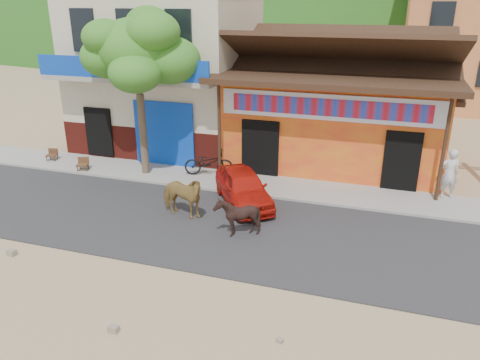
# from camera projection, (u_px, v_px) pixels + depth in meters

# --- Properties ---
(ground) EXTENTS (120.00, 120.00, 0.00)m
(ground) POSITION_uv_depth(u_px,v_px,m) (200.00, 275.00, 11.48)
(ground) COLOR #9E825B
(ground) RESTS_ON ground
(road) EXTENTS (60.00, 5.00, 0.04)m
(road) POSITION_uv_depth(u_px,v_px,m) (232.00, 229.00, 13.69)
(road) COLOR #28282B
(road) RESTS_ON ground
(sidewalk) EXTENTS (60.00, 2.00, 0.12)m
(sidewalk) POSITION_uv_depth(u_px,v_px,m) (263.00, 186.00, 16.79)
(sidewalk) COLOR gray
(sidewalk) RESTS_ON ground
(dance_club) EXTENTS (8.00, 6.00, 3.60)m
(dance_club) POSITION_uv_depth(u_px,v_px,m) (337.00, 117.00, 19.14)
(dance_club) COLOR orange
(dance_club) RESTS_ON ground
(cafe_building) EXTENTS (7.00, 6.00, 7.00)m
(cafe_building) POSITION_uv_depth(u_px,v_px,m) (168.00, 67.00, 20.65)
(cafe_building) COLOR beige
(cafe_building) RESTS_ON ground
(tree) EXTENTS (3.00, 3.00, 6.00)m
(tree) POSITION_uv_depth(u_px,v_px,m) (140.00, 94.00, 16.81)
(tree) COLOR #2D721E
(tree) RESTS_ON sidewalk
(cow_tan) EXTENTS (1.73, 1.03, 1.37)m
(cow_tan) POSITION_uv_depth(u_px,v_px,m) (181.00, 196.00, 14.21)
(cow_tan) COLOR olive
(cow_tan) RESTS_ON road
(cow_dark) EXTENTS (1.25, 1.16, 1.16)m
(cow_dark) POSITION_uv_depth(u_px,v_px,m) (237.00, 216.00, 13.13)
(cow_dark) COLOR black
(cow_dark) RESTS_ON road
(red_car) EXTENTS (2.95, 3.52, 1.14)m
(red_car) POSITION_uv_depth(u_px,v_px,m) (243.00, 187.00, 15.21)
(red_car) COLOR red
(red_car) RESTS_ON road
(scooter) EXTENTS (1.93, 1.13, 0.96)m
(scooter) POSITION_uv_depth(u_px,v_px,m) (209.00, 163.00, 17.50)
(scooter) COLOR black
(scooter) RESTS_ON sidewalk
(pedestrian) EXTENTS (0.71, 0.56, 1.70)m
(pedestrian) POSITION_uv_depth(u_px,v_px,m) (449.00, 174.00, 15.34)
(pedestrian) COLOR silver
(pedestrian) RESTS_ON sidewalk
(cafe_chair_left) EXTENTS (0.47, 0.47, 0.84)m
(cafe_chair_left) POSITION_uv_depth(u_px,v_px,m) (51.00, 150.00, 19.13)
(cafe_chair_left) COLOR #4A2718
(cafe_chair_left) RESTS_ON sidewalk
(cafe_chair_right) EXTENTS (0.53, 0.53, 0.89)m
(cafe_chair_right) POSITION_uv_depth(u_px,v_px,m) (82.00, 159.00, 17.99)
(cafe_chair_right) COLOR #4C2A19
(cafe_chair_right) RESTS_ON sidewalk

